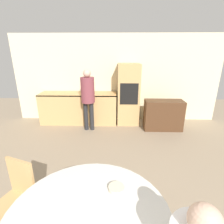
# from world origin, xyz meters

# --- Properties ---
(wall_back) EXTENTS (6.25, 0.05, 2.60)m
(wall_back) POSITION_xyz_m (0.00, 5.49, 1.30)
(wall_back) COLOR beige
(wall_back) RESTS_ON ground_plane
(kitchen_counter) EXTENTS (2.28, 0.60, 0.93)m
(kitchen_counter) POSITION_xyz_m (-1.13, 5.14, 0.48)
(kitchen_counter) COLOR tan
(kitchen_counter) RESTS_ON ground_plane
(oven_unit) EXTENTS (0.63, 0.59, 1.78)m
(oven_unit) POSITION_xyz_m (0.36, 5.15, 0.89)
(oven_unit) COLOR tan
(oven_unit) RESTS_ON ground_plane
(sideboard) EXTENTS (1.04, 0.45, 0.84)m
(sideboard) POSITION_xyz_m (1.32, 4.71, 0.42)
(sideboard) COLOR #51331E
(sideboard) RESTS_ON ground_plane
(chair_far_left) EXTENTS (0.51, 0.51, 0.94)m
(chair_far_left) POSITION_xyz_m (-1.15, 1.69, 0.53)
(chair_far_left) COLOR tan
(chair_far_left) RESTS_ON ground_plane
(person_standing) EXTENTS (0.36, 0.36, 1.67)m
(person_standing) POSITION_xyz_m (-0.76, 4.62, 1.03)
(person_standing) COLOR #262628
(person_standing) RESTS_ON ground_plane
(bowl_near) EXTENTS (0.17, 0.17, 0.05)m
(bowl_near) POSITION_xyz_m (0.01, 1.55, 0.76)
(bowl_near) COLOR beige
(bowl_near) RESTS_ON dining_table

